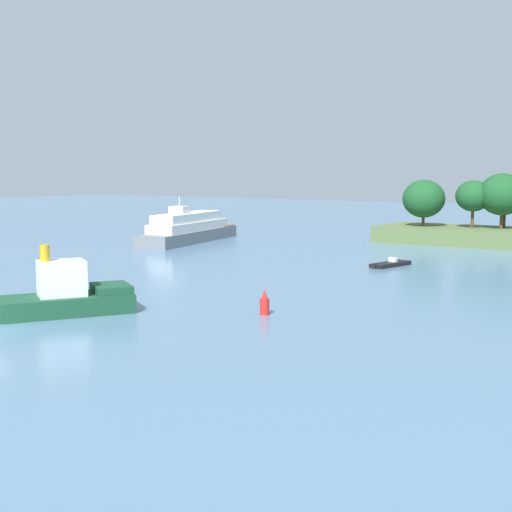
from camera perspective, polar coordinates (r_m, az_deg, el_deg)
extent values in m
cylinder|color=#513823|center=(106.50, 13.58, 2.83)|extent=(0.44, 0.44, 1.61)
ellipsoid|color=#194C23|center=(106.33, 13.63, 4.60)|extent=(6.24, 6.24, 5.62)
cylinder|color=#513823|center=(105.11, 17.37, 2.93)|extent=(0.44, 0.44, 2.64)
ellipsoid|color=#194C23|center=(104.95, 17.43, 4.74)|extent=(4.99, 4.99, 4.49)
cylinder|color=#513823|center=(107.26, 19.74, 2.99)|extent=(0.44, 0.44, 2.94)
ellipsoid|color=#235B28|center=(107.10, 19.82, 4.85)|extent=(5.03, 5.03, 4.53)
cylinder|color=#513823|center=(105.00, 19.52, 2.74)|extent=(0.44, 0.44, 2.26)
ellipsoid|color=#194C23|center=(104.82, 19.60, 4.80)|extent=(6.62, 6.62, 5.96)
cube|color=#19472D|center=(53.15, -15.30, -3.87)|extent=(8.45, 10.14, 1.38)
cube|color=#19472D|center=(53.55, -11.81, -2.61)|extent=(4.43, 4.16, 0.60)
cube|color=white|center=(52.78, -15.70, -1.76)|extent=(3.95, 4.19, 2.60)
cylinder|color=gold|center=(52.39, -16.98, 0.23)|extent=(0.70, 0.70, 1.20)
cylinder|color=black|center=(54.02, -10.20, -3.41)|extent=(0.75, 0.63, 0.70)
cube|color=slate|center=(104.08, -5.51, 1.65)|extent=(9.43, 23.64, 1.77)
cube|color=white|center=(103.95, -5.52, 2.50)|extent=(7.70, 18.51, 1.30)
cube|color=white|center=(103.51, -5.63, 3.20)|extent=(6.66, 16.12, 1.30)
cube|color=white|center=(101.26, -6.31, 3.78)|extent=(2.70, 2.79, 1.10)
cube|color=#937551|center=(112.21, -3.30, 2.55)|extent=(5.28, 4.96, 0.16)
cylinder|color=silver|center=(101.20, -6.32, 4.49)|extent=(0.10, 0.10, 1.40)
cube|color=black|center=(78.33, 11.00, -0.67)|extent=(2.89, 5.89, 0.45)
cube|color=white|center=(78.62, 11.19, -0.29)|extent=(0.94, 0.67, 0.50)
cube|color=black|center=(75.93, 9.70, -0.84)|extent=(0.37, 0.34, 0.56)
cylinder|color=red|center=(50.95, 0.71, -4.19)|extent=(0.70, 0.70, 1.20)
cone|color=red|center=(50.78, 0.71, -3.13)|extent=(0.49, 0.49, 0.70)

